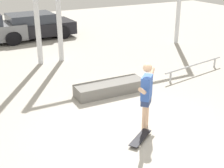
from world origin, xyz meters
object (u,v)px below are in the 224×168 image
(skateboarder, at_px, (146,93))
(grind_box, at_px, (110,88))
(grind_rail, at_px, (194,66))
(parked_car_black, at_px, (33,26))
(skateboard, at_px, (140,138))

(skateboarder, relative_size, grind_box, 0.77)
(grind_rail, height_order, parked_car_black, parked_car_black)
(skateboard, bearing_deg, grind_box, 43.99)
(skateboarder, xyz_separation_m, grind_rail, (3.64, 2.31, -0.62))
(grind_rail, xyz_separation_m, parked_car_black, (-3.60, 7.97, 0.32))
(parked_car_black, bearing_deg, grind_box, -90.27)
(grind_box, distance_m, grind_rail, 3.45)
(skateboard, height_order, grind_rail, grind_rail)
(skateboard, xyz_separation_m, grind_box, (0.62, 2.68, 0.12))
(skateboarder, relative_size, grind_rail, 0.56)
(skateboard, relative_size, parked_car_black, 0.20)
(skateboarder, distance_m, parked_car_black, 10.29)
(grind_rail, bearing_deg, skateboard, -145.81)
(skateboarder, bearing_deg, grind_rail, -11.48)
(skateboard, bearing_deg, parked_car_black, 54.48)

